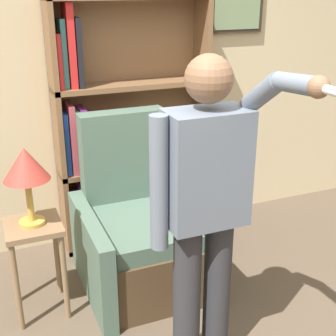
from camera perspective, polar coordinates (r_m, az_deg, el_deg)
The scene contains 6 objects.
wall_back at distance 3.82m, azimuth -7.25°, elevation 11.47°, with size 8.00×0.11×2.80m.
bookcase at distance 3.77m, azimuth -6.28°, elevation 4.67°, with size 1.24×0.28×1.99m.
armchair at distance 3.42m, azimuth -3.65°, elevation -8.23°, with size 0.83×0.92×1.22m.
person_standing at distance 2.37m, azimuth 4.58°, elevation -4.61°, with size 0.55×0.78×1.77m.
side_table at distance 3.15m, azimuth -15.90°, elevation -9.05°, with size 0.35×0.35×0.65m.
table_lamp at distance 2.92m, azimuth -16.96°, elevation 0.10°, with size 0.28×0.28×0.51m.
Camera 1 is at (-0.97, -1.60, 2.06)m, focal length 50.00 mm.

